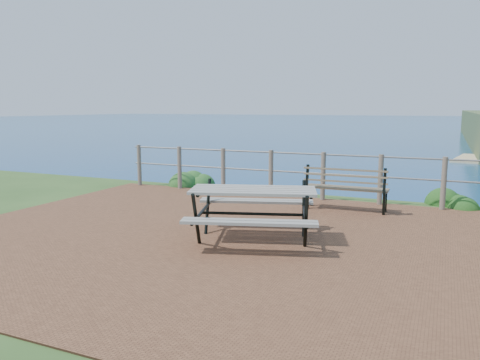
% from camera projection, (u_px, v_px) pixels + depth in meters
% --- Properties ---
extents(ground, '(10.00, 7.00, 0.12)m').
position_uv_depth(ground, '(266.00, 243.00, 6.74)').
color(ground, brown).
rests_on(ground, ground).
extents(ocean, '(1200.00, 1200.00, 0.00)m').
position_uv_depth(ocean, '(441.00, 112.00, 187.57)').
color(ocean, '#165884').
rests_on(ocean, ground).
extents(safety_railing, '(9.40, 0.10, 1.00)m').
position_uv_depth(safety_railing, '(323.00, 174.00, 9.68)').
color(safety_railing, '#6B5B4C').
rests_on(safety_railing, ground).
extents(picnic_table, '(1.93, 1.49, 0.75)m').
position_uv_depth(picnic_table, '(253.00, 209.00, 6.76)').
color(picnic_table, gray).
rests_on(picnic_table, ground).
extents(park_bench, '(1.52, 0.41, 0.85)m').
position_uv_depth(park_bench, '(347.00, 181.00, 8.72)').
color(park_bench, brown).
rests_on(park_bench, ground).
extents(shrub_lip_west, '(0.81, 0.81, 0.57)m').
position_uv_depth(shrub_lip_west, '(196.00, 185.00, 11.67)').
color(shrub_lip_west, '#285720').
rests_on(shrub_lip_west, ground).
extents(shrub_lip_east, '(0.84, 0.84, 0.60)m').
position_uv_depth(shrub_lip_east, '(455.00, 206.00, 9.28)').
color(shrub_lip_east, '#1E4415').
rests_on(shrub_lip_east, ground).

